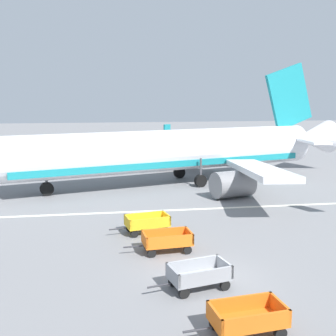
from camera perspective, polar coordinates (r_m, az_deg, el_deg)
name	(u,v)px	position (r m, az deg, el deg)	size (l,w,h in m)	color
ground_plane	(207,279)	(19.08, 5.40, -15.04)	(220.00, 220.00, 0.00)	slate
apron_stripe	(169,210)	(29.51, 0.10, -5.85)	(120.00, 0.36, 0.01)	silver
airplane	(175,151)	(37.82, 1.02, 2.37)	(37.10, 30.09, 11.34)	silver
baggage_cart_second_in_row	(247,318)	(15.16, 10.87, -19.65)	(3.61, 1.68, 1.07)	orange
baggage_cart_third_in_row	(199,275)	(18.02, 4.27, -14.48)	(3.63, 1.93, 1.07)	gray
baggage_cart_fourth_in_row	(167,241)	(21.82, -0.14, -9.99)	(3.60, 1.63, 1.07)	orange
baggage_cart_far_end	(147,223)	(24.72, -2.90, -7.58)	(3.63, 1.86, 1.07)	gold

